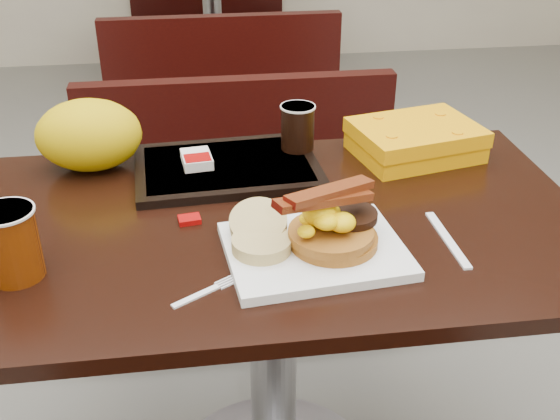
{
  "coord_description": "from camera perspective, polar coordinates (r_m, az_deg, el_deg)",
  "views": [
    {
      "loc": [
        -0.13,
        -1.08,
        1.39
      ],
      "look_at": [
        0.01,
        -0.06,
        0.8
      ],
      "focal_mm": 43.16,
      "sensor_mm": 36.0,
      "label": 1
    }
  ],
  "objects": [
    {
      "name": "table_near",
      "position": [
        1.49,
        -0.57,
        -13.28
      ],
      "size": [
        1.2,
        0.7,
        0.75
      ],
      "primitive_type": null,
      "color": "black",
      "rests_on": "floor"
    },
    {
      "name": "bench_near_n",
      "position": [
        2.06,
        -3.01,
        -0.34
      ],
      "size": [
        1.0,
        0.46,
        0.72
      ],
      "primitive_type": null,
      "color": "black",
      "rests_on": "floor"
    },
    {
      "name": "table_far",
      "position": [
        3.82,
        -5.63,
        14.11
      ],
      "size": [
        1.2,
        0.7,
        0.75
      ],
      "primitive_type": null,
      "color": "black",
      "rests_on": "floor"
    },
    {
      "name": "bench_far_s",
      "position": [
        3.16,
        -4.98,
        10.51
      ],
      "size": [
        1.0,
        0.46,
        0.72
      ],
      "primitive_type": null,
      "color": "black",
      "rests_on": "floor"
    },
    {
      "name": "bench_far_n",
      "position": [
        4.5,
        -6.08,
        16.27
      ],
      "size": [
        1.0,
        0.46,
        0.72
      ],
      "primitive_type": null,
      "color": "black",
      "rests_on": "floor"
    },
    {
      "name": "platter",
      "position": [
        1.16,
        2.97,
        -3.45
      ],
      "size": [
        0.32,
        0.26,
        0.02
      ],
      "primitive_type": "cube",
      "rotation": [
        0.0,
        0.0,
        0.1
      ],
      "color": "white",
      "rests_on": "table_near"
    },
    {
      "name": "pancake_stack",
      "position": [
        1.15,
        4.57,
        -2.19
      ],
      "size": [
        0.19,
        0.19,
        0.03
      ],
      "primitive_type": "cylinder",
      "rotation": [
        0.0,
        0.0,
        0.31
      ],
      "color": "#9C501A",
      "rests_on": "platter"
    },
    {
      "name": "sausage_patty",
      "position": [
        1.17,
        6.08,
        -0.46
      ],
      "size": [
        0.11,
        0.11,
        0.01
      ],
      "primitive_type": "cylinder",
      "rotation": [
        0.0,
        0.0,
        -0.26
      ],
      "color": "black",
      "rests_on": "pancake_stack"
    },
    {
      "name": "scrambled_eggs",
      "position": [
        1.13,
        3.34,
        -0.36
      ],
      "size": [
        0.11,
        0.1,
        0.05
      ],
      "primitive_type": "ellipsoid",
      "rotation": [
        0.0,
        0.0,
        -0.09
      ],
      "color": "#FFE905",
      "rests_on": "pancake_stack"
    },
    {
      "name": "bacon_strips",
      "position": [
        1.11,
        3.77,
        1.02
      ],
      "size": [
        0.2,
        0.15,
        0.01
      ],
      "primitive_type": null,
      "rotation": [
        0.0,
        0.0,
        0.41
      ],
      "color": "#400604",
      "rests_on": "scrambled_eggs"
    },
    {
      "name": "muffin_bottom",
      "position": [
        1.14,
        -1.57,
        -2.9
      ],
      "size": [
        0.12,
        0.12,
        0.02
      ],
      "primitive_type": "cylinder",
      "rotation": [
        0.0,
        0.0,
        0.19
      ],
      "color": "#CDBA6C",
      "rests_on": "platter"
    },
    {
      "name": "muffin_top",
      "position": [
        1.17,
        -1.85,
        -1.13
      ],
      "size": [
        0.12,
        0.12,
        0.06
      ],
      "primitive_type": "cylinder",
      "rotation": [
        0.38,
        0.0,
        -0.17
      ],
      "color": "#CDBA6C",
      "rests_on": "platter"
    },
    {
      "name": "coffee_cup_near",
      "position": [
        1.16,
        -21.8,
        -2.69
      ],
      "size": [
        0.1,
        0.1,
        0.12
      ],
      "primitive_type": "cylinder",
      "rotation": [
        0.0,
        0.0,
        -0.12
      ],
      "color": "#8C3905",
      "rests_on": "table_near"
    },
    {
      "name": "fork",
      "position": [
        1.07,
        -7.16,
        -7.28
      ],
      "size": [
        0.11,
        0.08,
        0.0
      ],
      "primitive_type": null,
      "rotation": [
        0.0,
        0.0,
        0.56
      ],
      "color": "white",
      "rests_on": "table_near"
    },
    {
      "name": "knife",
      "position": [
        1.23,
        14.01,
        -2.42
      ],
      "size": [
        0.02,
        0.19,
        0.0
      ],
      "primitive_type": "cube",
      "rotation": [
        0.0,
        0.0,
        -1.55
      ],
      "color": "white",
      "rests_on": "table_near"
    },
    {
      "name": "condiment_syrup",
      "position": [
        1.35,
        -1.9,
        1.68
      ],
      "size": [
        0.04,
        0.03,
        0.01
      ],
      "primitive_type": "cube",
      "rotation": [
        0.0,
        0.0,
        0.04
      ],
      "color": "#AD4207",
      "rests_on": "table_near"
    },
    {
      "name": "condiment_ketchup",
      "position": [
        1.26,
        -7.68,
        -0.8
      ],
      "size": [
        0.04,
        0.04,
        0.01
      ],
      "primitive_type": "cube",
      "rotation": [
        0.0,
        0.0,
        0.14
      ],
      "color": "#8C0504",
      "rests_on": "table_near"
    },
    {
      "name": "tray",
      "position": [
        1.44,
        -4.51,
        3.62
      ],
      "size": [
        0.4,
        0.3,
        0.02
      ],
      "primitive_type": "cube",
      "rotation": [
        0.0,
        0.0,
        0.06
      ],
      "color": "black",
      "rests_on": "table_near"
    },
    {
      "name": "hashbrown_sleeve_left",
      "position": [
        1.44,
        -7.08,
        4.29
      ],
      "size": [
        0.07,
        0.09,
        0.02
      ],
      "primitive_type": "cube",
      "rotation": [
        0.0,
        0.0,
        0.12
      ],
      "color": "silver",
      "rests_on": "tray"
    },
    {
      "name": "coffee_cup_far",
      "position": [
        1.49,
        1.5,
        7.02
      ],
      "size": [
        0.09,
        0.09,
        0.1
      ],
      "primitive_type": "cylinder",
      "rotation": [
        0.0,
        0.0,
        0.32
      ],
      "color": "black",
      "rests_on": "tray"
    },
    {
      "name": "clamshell",
      "position": [
        1.53,
        11.39,
        5.83
      ],
      "size": [
        0.3,
        0.25,
        0.07
      ],
      "primitive_type": "cube",
      "rotation": [
        0.0,
        0.0,
        0.22
      ],
      "color": "orange",
      "rests_on": "table_near"
    },
    {
      "name": "paper_bag",
      "position": [
        1.48,
        -15.88,
        6.14
      ],
      "size": [
        0.27,
        0.24,
        0.15
      ],
      "primitive_type": "ellipsoid",
      "rotation": [
        0.0,
        0.0,
        0.42
      ],
      "color": "yellow",
      "rests_on": "table_near"
    }
  ]
}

